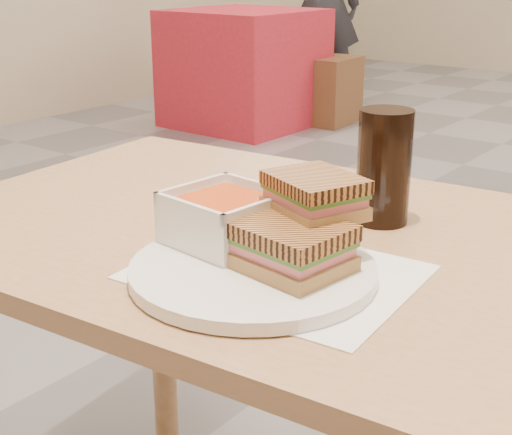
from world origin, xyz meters
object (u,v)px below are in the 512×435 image
Objects in this scene: bg_chair_0r at (324,90)px; patron_a at (323,4)px; cola_glass at (384,167)px; bg_chair_0l at (239,79)px; main_table at (318,312)px; bg_table_0 at (244,68)px; panini_lower at (290,246)px; soup_bowl at (225,220)px; plate at (253,270)px.

bg_chair_0r is 0.83m from patron_a.
cola_glass is 4.79m from patron_a.
bg_chair_0r is at bearing -6.89° from bg_chair_0l.
bg_table_0 reaches higher than main_table.
main_table is 0.23m from cola_glass.
cola_glass reaches higher than main_table.
panini_lower is 5.02m from bg_chair_0l.
cola_glass is at bearing -56.17° from patron_a.
cola_glass is 0.18× the size of bg_table_0.
bg_chair_0l is at bearing 129.76° from panini_lower.
patron_a is (-2.56, 4.21, -0.01)m from soup_bowl.
plate reaches higher than main_table.
bg_chair_0r is 0.30× the size of patron_a.
soup_bowl is at bearing -51.64° from bg_table_0.
soup_bowl is at bearing -59.23° from bg_chair_0r.
main_table reaches higher than bg_chair_0l.
soup_bowl is 4.36m from bg_chair_0r.
soup_bowl is 4.24m from bg_table_0.
panini_lower is at bearing -70.99° from main_table.
plate reaches higher than bg_chair_0l.
panini_lower is 0.29× the size of bg_chair_0l.
main_table is 8.88× the size of panini_lower.
plate is at bearing -58.16° from patron_a.
soup_bowl is 0.12m from panini_lower.
patron_a reaches higher than panini_lower.
panini_lower is at bearing -57.64° from patron_a.
bg_chair_0r is at bearing 121.36° from plate.
cola_glass is at bearing 73.99° from main_table.
panini_lower is 0.09× the size of patron_a.
patron_a reaches higher than bg_chair_0l.
soup_bowl is 0.85× the size of cola_glass.
panini_lower is (0.05, -0.14, 0.16)m from main_table.
patron_a reaches higher than cola_glass.
soup_bowl is 0.09× the size of patron_a.
plate is 4.31m from bg_table_0.
soup_bowl reaches higher than plate.
patron_a is (0.51, 0.40, 0.58)m from bg_chair_0l.
bg_table_0 is 0.57× the size of patron_a.
plate is at bearing -51.17° from bg_table_0.
main_table is at bearing -49.87° from bg_table_0.
panini_lower is (0.12, -0.02, -0.00)m from soup_bowl.
bg_chair_0l is at bearing 131.57° from cola_glass.
soup_bowl is at bearing -58.66° from patron_a.
cola_glass is at bearing -48.50° from bg_table_0.
bg_chair_0l is at bearing -142.23° from patron_a.
bg_chair_0r is at bearing -54.68° from patron_a.
bg_chair_0l is at bearing 131.95° from bg_table_0.
bg_table_0 reaches higher than bg_chair_0l.
main_table is at bearing 60.85° from soup_bowl.
soup_bowl is 4.93m from patron_a.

